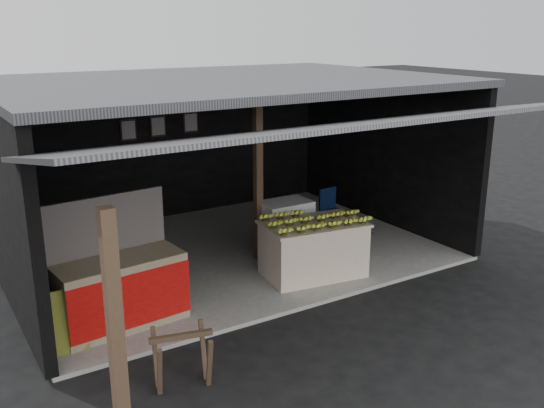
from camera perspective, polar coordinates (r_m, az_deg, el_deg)
ground at (r=8.66m, az=3.54°, el=-9.78°), size 80.00×80.00×0.00m
concrete_slab at (r=10.61m, az=-4.33°, el=-4.56°), size 7.00×5.00×0.06m
shophouse at (r=10.33m, az=-5.39°, el=6.77°), size 7.40×7.29×3.02m
banana_table at (r=9.46m, az=3.89°, el=-4.21°), size 1.68×1.18×0.86m
banana_pile at (r=9.29m, az=3.96°, el=-1.25°), size 1.55×1.06×0.17m
white_crate at (r=10.22m, az=1.22°, el=-2.33°), size 0.86×0.59×0.95m
neighbor_stall at (r=8.15m, az=-14.14°, el=-7.68°), size 1.69×0.88×1.68m
green_signboard at (r=7.70m, az=-19.01°, el=-10.47°), size 0.53×0.13×0.79m
sawhorse at (r=6.82m, az=-8.48°, el=-13.77°), size 0.70×0.70×0.65m
water_barrel at (r=10.37m, az=7.13°, el=-3.51°), size 0.34×0.34×0.49m
plastic_chair at (r=11.41m, az=5.54°, el=-0.27°), size 0.43×0.43×0.85m
magenta_rug at (r=11.36m, az=5.19°, el=-2.94°), size 1.63×1.20×0.01m
picture_frames at (r=12.17m, az=-10.54°, el=7.22°), size 1.62×0.04×0.46m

